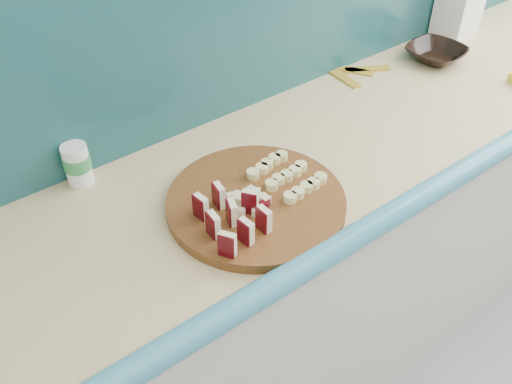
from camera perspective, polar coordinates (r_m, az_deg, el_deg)
The scene contains 9 objects.
kitchen_counter at distance 1.93m, azimuth 9.38°, elevation -4.52°, with size 2.20×0.63×0.91m.
backsplash at distance 1.70m, azimuth 4.88°, elevation 18.17°, with size 2.20×0.02×0.50m, color teal.
cutting_board at distance 1.33m, azimuth 0.00°, elevation -1.08°, with size 0.42×0.42×0.03m, color #492B0F.
apple_wedges at distance 1.23m, azimuth -2.50°, elevation -2.50°, with size 0.14×0.17×0.06m.
apple_chunks at distance 1.30m, azimuth -0.85°, elevation -0.87°, with size 0.06×0.07×0.02m.
banana_slices at distance 1.37m, azimuth 3.07°, elevation 1.62°, with size 0.15×0.17×0.02m.
brown_bowl at distance 2.02m, azimuth 17.55°, elevation 13.06°, with size 0.18×0.18×0.05m, color black.
canister at distance 1.44m, azimuth -17.44°, elevation 2.70°, with size 0.07×0.07×0.11m.
banana_peel at distance 1.89m, azimuth 9.75°, elevation 11.74°, with size 0.19×0.16×0.01m.
Camera 1 is at (-0.96, 0.62, 1.81)m, focal length 40.00 mm.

